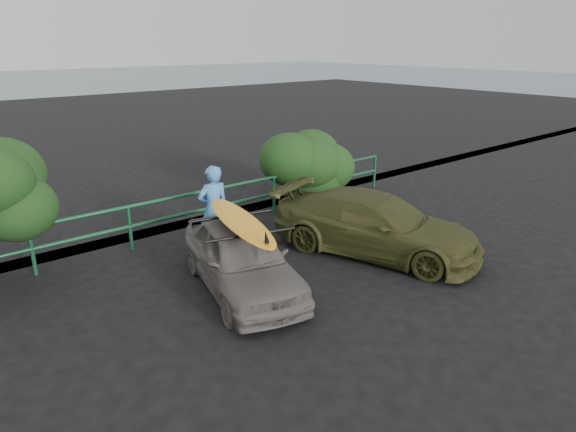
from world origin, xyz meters
The scene contains 8 objects.
ground centered at (0.00, 0.00, 0.00)m, with size 80.00×80.00×0.00m, color black.
guardrail centered at (0.00, 5.00, 0.52)m, with size 14.00×0.08×1.04m, color #164D2B, non-canonical shape.
shrub_right centered at (5.00, 5.50, 0.96)m, with size 3.20×2.40×1.92m, color #1D3F17, non-canonical shape.
sedan centered at (-0.20, 1.89, 0.62)m, with size 1.47×3.66×1.25m, color #67605B.
olive_vehicle centered at (3.02, 1.48, 0.65)m, with size 1.83×4.49×1.30m, color #3F401C.
man centered at (0.39, 3.77, 0.96)m, with size 0.70×0.46×1.93m, color #458CD1.
roof_rack centered at (-0.20, 1.89, 1.27)m, with size 1.62×1.14×0.05m, color black, non-canonical shape.
surfboard centered at (-0.20, 1.89, 1.34)m, with size 0.62×2.98×0.09m, color #F1A519.
Camera 1 is at (-5.04, -5.30, 4.40)m, focal length 32.00 mm.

